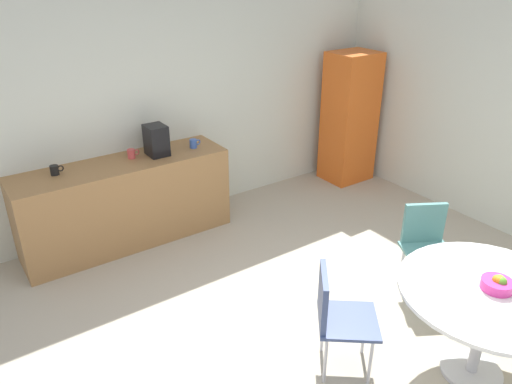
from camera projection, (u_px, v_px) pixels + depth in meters
ground_plane at (334, 369)px, 3.67m from camera, size 6.00×6.00×0.00m
wall_back at (153, 108)px, 5.33m from camera, size 6.00×0.10×2.60m
counter_block at (126, 202)px, 5.16m from camera, size 2.18×0.60×0.90m
locker_cabinet at (350, 118)px, 6.50m from camera, size 0.60×0.50×1.71m
round_table at (488, 304)px, 3.37m from camera, size 1.24×1.24×0.75m
chair_teal at (426, 240)px, 4.35m from camera, size 0.57×0.57×0.83m
chair_navy at (335, 311)px, 3.48m from camera, size 0.59×0.59×0.83m
fruit_bowl at (498, 283)px, 3.31m from camera, size 0.21×0.21×0.11m
mug_white at (55, 170)px, 4.68m from camera, size 0.13×0.08×0.09m
mug_green at (132, 154)px, 5.07m from camera, size 0.13×0.08×0.09m
mug_red at (194, 144)px, 5.34m from camera, size 0.13×0.08×0.09m
coffee_maker at (156, 140)px, 5.10m from camera, size 0.20×0.24×0.32m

